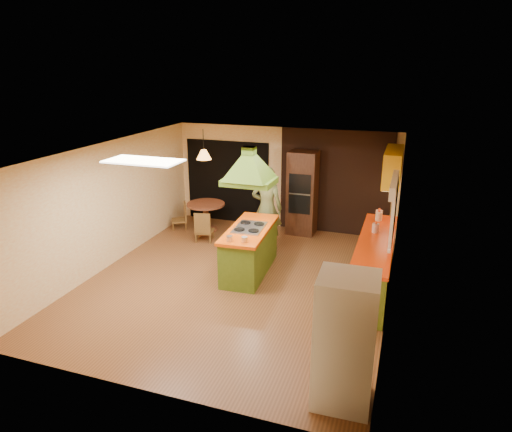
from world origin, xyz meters
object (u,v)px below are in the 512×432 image
(refrigerator, at_px, (345,341))
(canister_large, at_px, (379,215))
(wall_oven, at_px, (302,193))
(dining_table, at_px, (206,211))
(kitchen_island, at_px, (250,250))
(man, at_px, (267,208))

(refrigerator, bearing_deg, canister_large, 87.50)
(wall_oven, relative_size, dining_table, 2.17)
(kitchen_island, distance_m, man, 1.36)
(refrigerator, xyz_separation_m, dining_table, (-4.09, 4.98, -0.35))
(man, height_order, wall_oven, wall_oven)
(man, bearing_deg, canister_large, 179.27)
(refrigerator, distance_m, dining_table, 6.45)
(canister_large, bearing_deg, wall_oven, 148.02)
(wall_oven, distance_m, canister_large, 2.19)
(refrigerator, height_order, dining_table, refrigerator)
(man, distance_m, canister_large, 2.37)
(man, height_order, canister_large, man)
(dining_table, xyz_separation_m, canister_large, (4.13, -0.57, 0.53))
(refrigerator, relative_size, canister_large, 8.46)
(kitchen_island, xyz_separation_m, wall_oven, (0.46, 2.49, 0.53))
(kitchen_island, xyz_separation_m, man, (-0.05, 1.28, 0.47))
(refrigerator, bearing_deg, man, 116.18)
(man, bearing_deg, dining_table, -21.42)
(refrigerator, relative_size, wall_oven, 0.84)
(wall_oven, xyz_separation_m, canister_large, (1.86, -1.16, 0.01))
(refrigerator, bearing_deg, dining_table, 127.43)
(kitchen_island, xyz_separation_m, refrigerator, (2.28, -3.07, 0.37))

